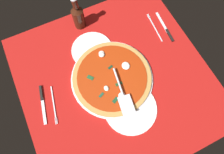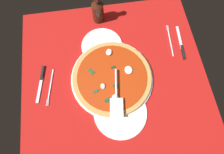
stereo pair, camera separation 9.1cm
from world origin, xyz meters
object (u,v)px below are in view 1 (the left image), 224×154
object	(u,v)px
pizza	(112,77)
dinner_plate_left	(131,108)
place_setting_near	(160,29)
dinner_plate_right	(92,50)
beer_bottle	(78,16)
pizza_server	(123,94)
place_setting_far	(48,103)

from	to	relation	value
pizza	dinner_plate_left	bearing A→B (deg)	-175.00
pizza	place_setting_near	size ratio (longest dim) A/B	1.79
dinner_plate_right	beer_bottle	xyz separation A→B (cm)	(17.86, -0.50, 7.75)
dinner_plate_right	place_setting_near	size ratio (longest dim) A/B	1.00
dinner_plate_right	pizza_server	distance (cm)	30.47
dinner_plate_right	pizza	distance (cm)	19.61
beer_bottle	dinner_plate_right	bearing A→B (deg)	178.40
place_setting_near	place_setting_far	xyz separation A→B (cm)	(-13.09, 71.81, 0.01)
pizza_server	pizza	bearing A→B (deg)	-169.55
place_setting_far	beer_bottle	size ratio (longest dim) A/B	1.03
dinner_plate_right	place_setting_far	xyz separation A→B (cm)	(-17.28, 31.16, -0.14)
beer_bottle	pizza_server	bearing A→B (deg)	-176.69
pizza_server	place_setting_near	distance (cm)	45.62
pizza	beer_bottle	size ratio (longest dim) A/B	1.91
place_setting_near	beer_bottle	distance (cm)	46.48
dinner_plate_right	pizza	size ratio (longest dim) A/B	0.56
pizza_server	place_setting_far	bearing A→B (deg)	-102.37
place_setting_near	beer_bottle	size ratio (longest dim) A/B	1.07
pizza_server	place_setting_near	size ratio (longest dim) A/B	1.07
pizza	place_setting_near	world-z (taller)	pizza
dinner_plate_left	place_setting_near	xyz separation A→B (cm)	(32.93, -36.29, -0.15)
dinner_plate_left	place_setting_near	world-z (taller)	place_setting_near
dinner_plate_left	pizza_server	world-z (taller)	pizza_server
pizza_server	dinner_plate_right	bearing A→B (deg)	-165.88
dinner_plate_right	pizza	world-z (taller)	pizza
dinner_plate_right	place_setting_near	bearing A→B (deg)	-95.89
pizza	place_setting_far	distance (cm)	34.07
dinner_plate_right	place_setting_far	distance (cm)	35.63
beer_bottle	place_setting_far	bearing A→B (deg)	137.98
pizza	beer_bottle	distance (cm)	37.75
dinner_plate_left	beer_bottle	distance (cm)	55.66
dinner_plate_left	beer_bottle	world-z (taller)	beer_bottle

